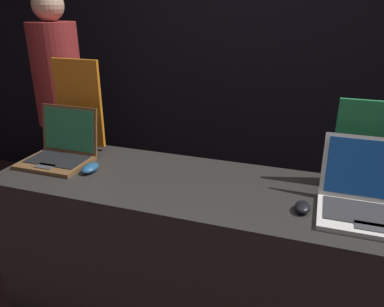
{
  "coord_description": "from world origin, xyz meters",
  "views": [
    {
      "loc": [
        0.51,
        -1.18,
        1.64
      ],
      "look_at": [
        -0.0,
        0.31,
        1.01
      ],
      "focal_mm": 35.0,
      "sensor_mm": 36.0,
      "label": 1
    }
  ],
  "objects_px": {
    "laptop_back": "(368,198)",
    "person_bystander": "(62,113)",
    "promo_stand_back": "(367,146)",
    "mouse_back": "(303,207)",
    "mouse_front": "(90,168)",
    "laptop_front": "(61,149)",
    "promo_stand_front": "(79,107)"
  },
  "relations": [
    {
      "from": "laptop_back",
      "to": "person_bystander",
      "type": "height_order",
      "value": "person_bystander"
    },
    {
      "from": "laptop_front",
      "to": "person_bystander",
      "type": "relative_size",
      "value": 0.2
    },
    {
      "from": "laptop_front",
      "to": "promo_stand_front",
      "type": "xyz_separation_m",
      "value": [
        -0.0,
        0.2,
        0.18
      ]
    },
    {
      "from": "promo_stand_back",
      "to": "person_bystander",
      "type": "distance_m",
      "value": 2.03
    },
    {
      "from": "laptop_back",
      "to": "promo_stand_front",
      "type": "bearing_deg",
      "value": 170.39
    },
    {
      "from": "person_bystander",
      "to": "laptop_front",
      "type": "bearing_deg",
      "value": -53.55
    },
    {
      "from": "laptop_front",
      "to": "person_bystander",
      "type": "xyz_separation_m",
      "value": [
        -0.48,
        0.65,
        -0.02
      ]
    },
    {
      "from": "laptop_back",
      "to": "mouse_back",
      "type": "relative_size",
      "value": 3.9
    },
    {
      "from": "promo_stand_front",
      "to": "laptop_back",
      "type": "xyz_separation_m",
      "value": [
        1.5,
        -0.25,
        -0.18
      ]
    },
    {
      "from": "mouse_back",
      "to": "promo_stand_back",
      "type": "relative_size",
      "value": 0.24
    },
    {
      "from": "laptop_front",
      "to": "mouse_back",
      "type": "relative_size",
      "value": 3.57
    },
    {
      "from": "laptop_back",
      "to": "mouse_back",
      "type": "bearing_deg",
      "value": -162.57
    },
    {
      "from": "mouse_back",
      "to": "person_bystander",
      "type": "xyz_separation_m",
      "value": [
        -1.74,
        0.78,
        0.03
      ]
    },
    {
      "from": "laptop_front",
      "to": "mouse_back",
      "type": "distance_m",
      "value": 1.26
    },
    {
      "from": "mouse_back",
      "to": "promo_stand_back",
      "type": "xyz_separation_m",
      "value": [
        0.24,
        0.36,
        0.17
      ]
    },
    {
      "from": "laptop_back",
      "to": "person_bystander",
      "type": "distance_m",
      "value": 2.1
    },
    {
      "from": "promo_stand_back",
      "to": "person_bystander",
      "type": "height_order",
      "value": "person_bystander"
    },
    {
      "from": "person_bystander",
      "to": "mouse_front",
      "type": "bearing_deg",
      "value": -45.9
    },
    {
      "from": "laptop_front",
      "to": "mouse_front",
      "type": "xyz_separation_m",
      "value": [
        0.22,
        -0.08,
        -0.04
      ]
    },
    {
      "from": "mouse_back",
      "to": "promo_stand_back",
      "type": "height_order",
      "value": "promo_stand_back"
    },
    {
      "from": "person_bystander",
      "to": "promo_stand_back",
      "type": "bearing_deg",
      "value": -12.16
    },
    {
      "from": "laptop_front",
      "to": "laptop_back",
      "type": "xyz_separation_m",
      "value": [
        1.5,
        -0.05,
        0.0
      ]
    },
    {
      "from": "mouse_back",
      "to": "promo_stand_back",
      "type": "bearing_deg",
      "value": 55.67
    },
    {
      "from": "laptop_front",
      "to": "promo_stand_back",
      "type": "height_order",
      "value": "promo_stand_back"
    },
    {
      "from": "mouse_front",
      "to": "laptop_back",
      "type": "bearing_deg",
      "value": 1.07
    },
    {
      "from": "promo_stand_back",
      "to": "mouse_back",
      "type": "bearing_deg",
      "value": -124.33
    },
    {
      "from": "laptop_front",
      "to": "mouse_front",
      "type": "height_order",
      "value": "laptop_front"
    },
    {
      "from": "mouse_front",
      "to": "promo_stand_back",
      "type": "xyz_separation_m",
      "value": [
        1.27,
        0.3,
        0.17
      ]
    },
    {
      "from": "promo_stand_front",
      "to": "person_bystander",
      "type": "xyz_separation_m",
      "value": [
        -0.48,
        0.45,
        -0.2
      ]
    },
    {
      "from": "mouse_back",
      "to": "promo_stand_back",
      "type": "distance_m",
      "value": 0.46
    },
    {
      "from": "promo_stand_back",
      "to": "laptop_back",
      "type": "bearing_deg",
      "value": -90.0
    },
    {
      "from": "mouse_front",
      "to": "laptop_back",
      "type": "relative_size",
      "value": 0.31
    }
  ]
}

